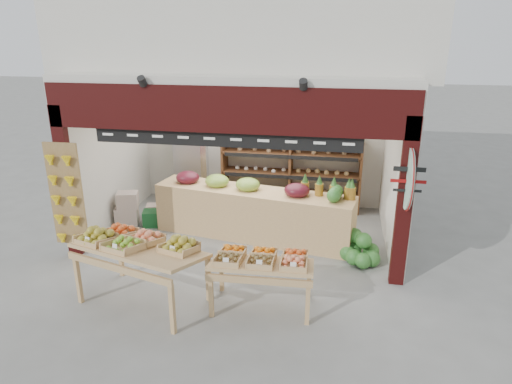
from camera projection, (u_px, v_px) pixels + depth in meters
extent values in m
plane|color=slate|center=(240.00, 241.00, 8.65)|extent=(60.00, 60.00, 0.00)
cube|color=beige|center=(261.00, 137.00, 10.28)|extent=(5.76, 0.18, 3.00)
cube|color=beige|center=(110.00, 150.00, 9.19)|extent=(0.18, 3.38, 3.00)
cube|color=beige|center=(397.00, 163.00, 8.23)|extent=(0.18, 3.38, 3.00)
cube|color=beige|center=(245.00, 72.00, 8.20)|extent=(5.76, 3.38, 0.12)
cube|color=beige|center=(256.00, 7.00, 8.84)|extent=(6.36, 4.60, 2.40)
cube|color=black|center=(223.00, 109.00, 6.80)|extent=(5.70, 0.14, 0.70)
cube|color=black|center=(67.00, 183.00, 7.71)|extent=(0.22, 0.14, 2.65)
cube|color=black|center=(404.00, 204.00, 6.77)|extent=(0.22, 0.14, 2.65)
cube|color=black|center=(224.00, 139.00, 6.98)|extent=(4.20, 0.05, 0.26)
cylinder|color=white|center=(231.00, 122.00, 6.94)|extent=(0.34, 0.05, 0.34)
cube|color=olive|center=(66.00, 195.00, 7.68)|extent=(0.60, 0.04, 1.80)
cylinder|color=#B0DEC6|center=(408.00, 179.00, 6.54)|extent=(0.04, 0.90, 0.90)
cylinder|color=maroon|center=(408.00, 179.00, 6.52)|extent=(0.01, 0.92, 0.92)
cube|color=brown|center=(225.00, 169.00, 10.33)|extent=(0.05, 0.50, 1.60)
cube|color=brown|center=(291.00, 173.00, 10.07)|extent=(0.05, 0.50, 1.60)
cube|color=brown|center=(360.00, 177.00, 9.81)|extent=(0.05, 0.50, 1.60)
cube|color=brown|center=(290.00, 192.00, 10.22)|extent=(3.00, 0.50, 0.04)
cube|color=brown|center=(291.00, 173.00, 10.07)|extent=(3.00, 0.50, 0.04)
cube|color=brown|center=(291.00, 153.00, 9.92)|extent=(3.00, 0.50, 0.04)
cube|color=brown|center=(291.00, 137.00, 9.81)|extent=(3.00, 0.50, 0.04)
cone|color=brown|center=(237.00, 129.00, 9.97)|extent=(0.32, 0.32, 0.28)
cone|color=brown|center=(273.00, 130.00, 9.83)|extent=(0.32, 0.32, 0.28)
cone|color=brown|center=(310.00, 132.00, 9.69)|extent=(0.32, 0.32, 0.28)
cone|color=brown|center=(349.00, 133.00, 9.55)|extent=(0.32, 0.32, 0.28)
cube|color=silver|center=(192.00, 165.00, 10.33)|extent=(0.82, 0.82, 1.79)
cube|color=beige|center=(127.00, 216.00, 9.32)|extent=(0.52, 0.45, 0.38)
cube|color=beige|center=(128.00, 200.00, 9.20)|extent=(0.48, 0.42, 0.32)
cube|color=#155022|center=(154.00, 218.00, 9.29)|extent=(0.50, 0.43, 0.32)
cube|color=beige|center=(156.00, 211.00, 9.67)|extent=(0.45, 0.39, 0.30)
cube|color=tan|center=(253.00, 214.00, 8.67)|extent=(3.87, 1.39, 0.95)
ellipsoid|color=#59141E|center=(188.00, 177.00, 8.93)|extent=(0.46, 0.42, 0.25)
ellipsoid|color=#8CB23F|center=(217.00, 181.00, 8.72)|extent=(0.46, 0.42, 0.25)
ellipsoid|color=#8CB23F|center=(248.00, 185.00, 8.51)|extent=(0.46, 0.42, 0.25)
ellipsoid|color=#59141E|center=(297.00, 190.00, 8.20)|extent=(0.46, 0.42, 0.25)
cylinder|color=olive|center=(305.00, 188.00, 8.30)|extent=(0.15, 0.15, 0.22)
cylinder|color=olive|center=(319.00, 190.00, 8.21)|extent=(0.15, 0.15, 0.22)
cylinder|color=olive|center=(334.00, 191.00, 8.12)|extent=(0.15, 0.15, 0.22)
cylinder|color=olive|center=(348.00, 193.00, 8.04)|extent=(0.15, 0.15, 0.22)
cylinder|color=olive|center=(351.00, 193.00, 8.02)|extent=(0.15, 0.15, 0.22)
cube|color=tan|center=(141.00, 250.00, 6.43)|extent=(1.97, 1.43, 0.26)
cube|color=tan|center=(78.00, 280.00, 6.56)|extent=(0.07, 0.07, 0.73)
cube|color=tan|center=(172.00, 309.00, 5.87)|extent=(0.07, 0.07, 0.73)
cube|color=tan|center=(121.00, 255.00, 7.30)|extent=(0.07, 0.07, 0.73)
cube|color=tan|center=(208.00, 278.00, 6.61)|extent=(0.07, 0.07, 0.73)
cube|color=tan|center=(262.00, 264.00, 6.36)|extent=(1.47, 0.87, 0.22)
cube|color=tan|center=(211.00, 298.00, 6.25)|extent=(0.06, 0.06, 0.57)
cube|color=tan|center=(308.00, 306.00, 6.08)|extent=(0.06, 0.06, 0.57)
cube|color=tan|center=(222.00, 274.00, 6.90)|extent=(0.06, 0.06, 0.57)
cube|color=tan|center=(309.00, 280.00, 6.73)|extent=(0.06, 0.06, 0.57)
sphere|color=#1D4E1A|center=(354.00, 257.00, 7.71)|extent=(0.28, 0.28, 0.28)
sphere|color=#1D4E1A|center=(372.00, 259.00, 7.66)|extent=(0.28, 0.28, 0.28)
sphere|color=#1D4E1A|center=(353.00, 249.00, 7.99)|extent=(0.28, 0.28, 0.28)
sphere|color=#1D4E1A|center=(371.00, 251.00, 7.94)|extent=(0.28, 0.28, 0.28)
sphere|color=#1D4E1A|center=(364.00, 241.00, 7.74)|extent=(0.28, 0.28, 0.28)
sphere|color=#1D4E1A|center=(363.00, 261.00, 7.59)|extent=(0.28, 0.28, 0.28)
sphere|color=#1D4E1A|center=(348.00, 253.00, 7.87)|extent=(0.28, 0.28, 0.28)
sphere|color=#1D4E1A|center=(354.00, 236.00, 7.93)|extent=(0.28, 0.28, 0.28)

